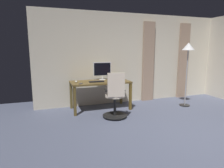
{
  "coord_description": "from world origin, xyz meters",
  "views": [
    {
      "loc": [
        2.54,
        2.35,
        1.56
      ],
      "look_at": [
        1.05,
        -1.86,
        0.76
      ],
      "focal_mm": 31.74,
      "sensor_mm": 36.0,
      "label": 1
    }
  ],
  "objects_px": {
    "office_chair": "(115,98)",
    "computer_mouse": "(76,81)",
    "computer_keyboard": "(97,82)",
    "cell_phone_face_up": "(81,84)",
    "computer_monitor": "(102,70)",
    "desk": "(100,85)",
    "laptop": "(115,78)",
    "floor_lamp": "(188,53)"
  },
  "relations": [
    {
      "from": "office_chair",
      "to": "computer_mouse",
      "type": "relative_size",
      "value": 10.53
    },
    {
      "from": "computer_keyboard",
      "to": "cell_phone_face_up",
      "type": "relative_size",
      "value": 2.58
    },
    {
      "from": "cell_phone_face_up",
      "to": "computer_monitor",
      "type": "bearing_deg",
      "value": -119.49
    },
    {
      "from": "computer_keyboard",
      "to": "computer_mouse",
      "type": "xyz_separation_m",
      "value": [
        0.49,
        -0.15,
        0.01
      ]
    },
    {
      "from": "computer_monitor",
      "to": "desk",
      "type": "bearing_deg",
      "value": 61.88
    },
    {
      "from": "laptop",
      "to": "computer_mouse",
      "type": "bearing_deg",
      "value": 11.42
    },
    {
      "from": "computer_mouse",
      "to": "office_chair",
      "type": "bearing_deg",
      "value": 130.9
    },
    {
      "from": "computer_mouse",
      "to": "cell_phone_face_up",
      "type": "bearing_deg",
      "value": 105.3
    },
    {
      "from": "computer_monitor",
      "to": "laptop",
      "type": "height_order",
      "value": "computer_monitor"
    },
    {
      "from": "desk",
      "to": "computer_monitor",
      "type": "height_order",
      "value": "computer_monitor"
    },
    {
      "from": "office_chair",
      "to": "desk",
      "type": "bearing_deg",
      "value": 111.21
    },
    {
      "from": "laptop",
      "to": "desk",
      "type": "bearing_deg",
      "value": 18.52
    },
    {
      "from": "computer_mouse",
      "to": "cell_phone_face_up",
      "type": "height_order",
      "value": "computer_mouse"
    },
    {
      "from": "computer_keyboard",
      "to": "laptop",
      "type": "distance_m",
      "value": 0.55
    },
    {
      "from": "laptop",
      "to": "computer_mouse",
      "type": "distance_m",
      "value": 1.02
    },
    {
      "from": "cell_phone_face_up",
      "to": "floor_lamp",
      "type": "distance_m",
      "value": 2.93
    },
    {
      "from": "desk",
      "to": "floor_lamp",
      "type": "height_order",
      "value": "floor_lamp"
    },
    {
      "from": "office_chair",
      "to": "cell_phone_face_up",
      "type": "xyz_separation_m",
      "value": [
        0.66,
        -0.58,
        0.26
      ]
    },
    {
      "from": "computer_keyboard",
      "to": "laptop",
      "type": "height_order",
      "value": "laptop"
    },
    {
      "from": "office_chair",
      "to": "cell_phone_face_up",
      "type": "height_order",
      "value": "office_chair"
    },
    {
      "from": "desk",
      "to": "computer_monitor",
      "type": "xyz_separation_m",
      "value": [
        -0.13,
        -0.24,
        0.36
      ]
    },
    {
      "from": "laptop",
      "to": "floor_lamp",
      "type": "distance_m",
      "value": 2.06
    },
    {
      "from": "computer_mouse",
      "to": "computer_keyboard",
      "type": "bearing_deg",
      "value": 162.66
    },
    {
      "from": "desk",
      "to": "computer_mouse",
      "type": "height_order",
      "value": "computer_mouse"
    },
    {
      "from": "computer_monitor",
      "to": "computer_mouse",
      "type": "relative_size",
      "value": 4.91
    },
    {
      "from": "desk",
      "to": "computer_mouse",
      "type": "xyz_separation_m",
      "value": [
        0.61,
        -0.06,
        0.11
      ]
    },
    {
      "from": "office_chair",
      "to": "laptop",
      "type": "bearing_deg",
      "value": 82.98
    },
    {
      "from": "office_chair",
      "to": "computer_keyboard",
      "type": "relative_size",
      "value": 2.83
    },
    {
      "from": "office_chair",
      "to": "laptop",
      "type": "relative_size",
      "value": 2.68
    },
    {
      "from": "desk",
      "to": "computer_keyboard",
      "type": "height_order",
      "value": "computer_keyboard"
    },
    {
      "from": "laptop",
      "to": "cell_phone_face_up",
      "type": "xyz_separation_m",
      "value": [
        0.95,
        0.24,
        -0.05
      ]
    },
    {
      "from": "laptop",
      "to": "cell_phone_face_up",
      "type": "distance_m",
      "value": 0.98
    },
    {
      "from": "desk",
      "to": "office_chair",
      "type": "relative_size",
      "value": 1.42
    },
    {
      "from": "computer_keyboard",
      "to": "floor_lamp",
      "type": "height_order",
      "value": "floor_lamp"
    },
    {
      "from": "computer_monitor",
      "to": "computer_mouse",
      "type": "distance_m",
      "value": 0.79
    },
    {
      "from": "laptop",
      "to": "cell_phone_face_up",
      "type": "height_order",
      "value": "laptop"
    },
    {
      "from": "laptop",
      "to": "computer_mouse",
      "type": "relative_size",
      "value": 3.92
    },
    {
      "from": "computer_keyboard",
      "to": "computer_mouse",
      "type": "bearing_deg",
      "value": -17.34
    },
    {
      "from": "office_chair",
      "to": "computer_mouse",
      "type": "bearing_deg",
      "value": 143.16
    },
    {
      "from": "desk",
      "to": "cell_phone_face_up",
      "type": "height_order",
      "value": "cell_phone_face_up"
    },
    {
      "from": "computer_keyboard",
      "to": "computer_mouse",
      "type": "relative_size",
      "value": 3.72
    },
    {
      "from": "office_chair",
      "to": "laptop",
      "type": "height_order",
      "value": "office_chair"
    }
  ]
}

